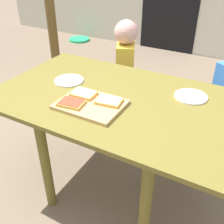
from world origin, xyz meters
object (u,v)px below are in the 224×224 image
at_px(pizza_slice_far_right, 109,101).
at_px(plate_white_right, 191,96).
at_px(garden_hose_coil, 79,39).
at_px(pizza_slice_far_left, 84,94).
at_px(cutting_board, 91,104).
at_px(pizza_slice_near_left, 71,103).
at_px(child_left, 125,71).
at_px(dining_table, 119,113).
at_px(plate_white_left, 69,81).

relative_size(pizza_slice_far_right, plate_white_right, 0.79).
xyz_separation_m(plate_white_right, garden_hose_coil, (-2.62, 2.55, -0.74)).
bearing_deg(pizza_slice_far_left, cutting_board, -33.64).
height_order(pizza_slice_near_left, plate_white_right, pizza_slice_near_left).
distance_m(pizza_slice_far_right, garden_hose_coil, 3.72).
bearing_deg(pizza_slice_far_right, plate_white_right, 39.98).
xyz_separation_m(pizza_slice_far_left, plate_white_right, (0.54, 0.31, -0.02)).
relative_size(plate_white_right, child_left, 0.19).
bearing_deg(cutting_board, child_left, 103.51).
bearing_deg(pizza_slice_near_left, cutting_board, 37.59).
bearing_deg(dining_table, plate_white_left, 174.68).
bearing_deg(plate_white_right, pizza_slice_far_right, -140.02).
height_order(pizza_slice_far_right, child_left, child_left).
height_order(dining_table, garden_hose_coil, dining_table).
height_order(pizza_slice_far_right, plate_white_left, pizza_slice_far_right).
distance_m(pizza_slice_far_left, child_left, 0.81).
xyz_separation_m(pizza_slice_far_right, garden_hose_coil, (-2.25, 2.86, -0.77)).
bearing_deg(plate_white_left, pizza_slice_near_left, -50.83).
xyz_separation_m(dining_table, pizza_slice_near_left, (-0.18, -0.22, 0.13)).
bearing_deg(plate_white_left, dining_table, -5.32).
bearing_deg(child_left, plate_white_left, -98.22).
bearing_deg(child_left, dining_table, -66.54).
bearing_deg(garden_hose_coil, child_left, -46.72).
bearing_deg(cutting_board, dining_table, 59.63).
xyz_separation_m(cutting_board, plate_white_right, (0.46, 0.36, -0.00)).
bearing_deg(garden_hose_coil, dining_table, -50.74).
height_order(pizza_slice_near_left, plate_white_left, pizza_slice_near_left).
distance_m(plate_white_left, child_left, 0.67).
relative_size(pizza_slice_far_right, child_left, 0.15).
distance_m(pizza_slice_far_right, plate_white_left, 0.41).
relative_size(pizza_slice_far_right, garden_hose_coil, 0.41).
height_order(pizza_slice_far_left, pizza_slice_far_right, same).
xyz_separation_m(pizza_slice_far_right, child_left, (-0.29, 0.78, -0.18)).
bearing_deg(plate_white_left, plate_white_right, 12.77).
xyz_separation_m(pizza_slice_far_left, plate_white_left, (-0.21, 0.14, -0.02)).
xyz_separation_m(pizza_slice_near_left, garden_hose_coil, (-2.08, 2.98, -0.77)).
relative_size(cutting_board, pizza_slice_far_right, 2.38).
distance_m(dining_table, plate_white_right, 0.43).
relative_size(cutting_board, garden_hose_coil, 0.97).
bearing_deg(cutting_board, garden_hose_coil, 126.54).
distance_m(pizza_slice_far_right, child_left, 0.85).
height_order(plate_white_left, plate_white_right, same).
relative_size(pizza_slice_far_left, plate_white_left, 0.74).
distance_m(dining_table, cutting_board, 0.22).
height_order(cutting_board, child_left, child_left).
relative_size(pizza_slice_near_left, child_left, 0.15).
distance_m(pizza_slice_far_left, garden_hose_coil, 3.62).
bearing_deg(pizza_slice_near_left, pizza_slice_far_right, 34.67).
height_order(dining_table, child_left, child_left).
xyz_separation_m(plate_white_left, plate_white_right, (0.75, 0.17, 0.00)).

